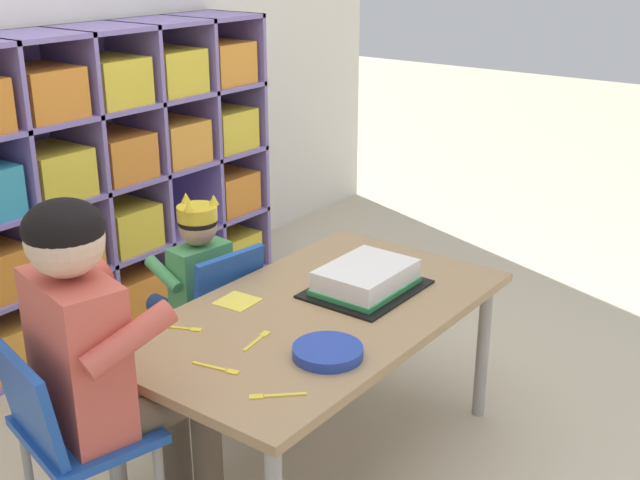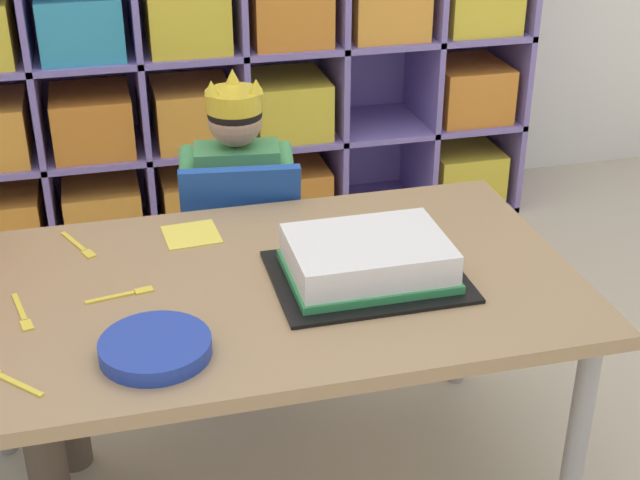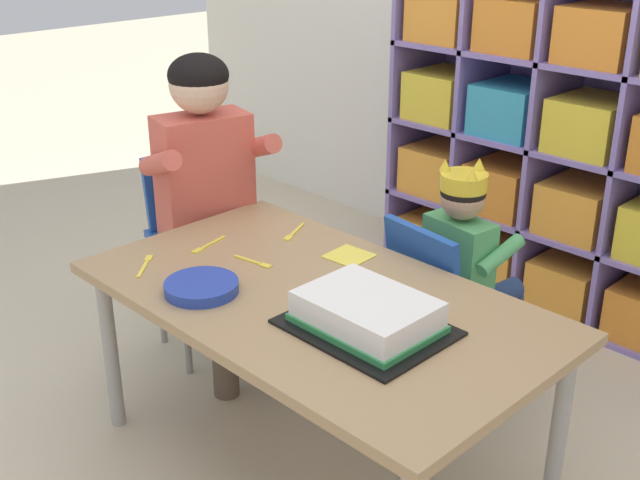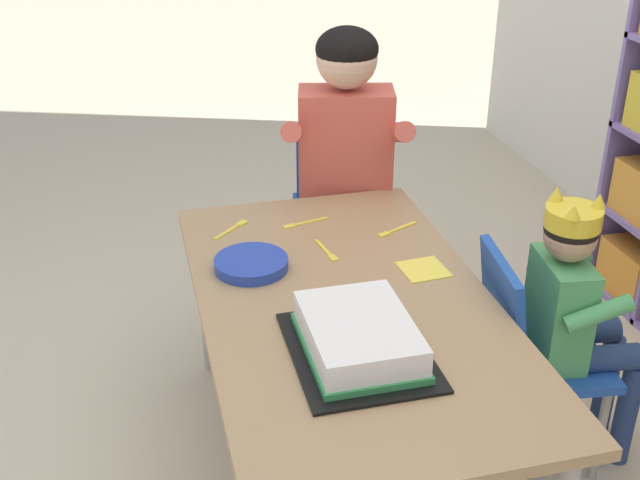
# 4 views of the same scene
# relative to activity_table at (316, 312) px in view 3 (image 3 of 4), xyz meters

# --- Properties ---
(ground) EXTENTS (16.00, 16.00, 0.00)m
(ground) POSITION_rel_activity_table_xyz_m (0.00, 0.00, -0.50)
(ground) COLOR beige
(storage_cubby_shelf) EXTENTS (1.97, 0.36, 1.28)m
(storage_cubby_shelf) POSITION_rel_activity_table_xyz_m (0.16, 1.37, 0.13)
(storage_cubby_shelf) COLOR #7F6BB2
(storage_cubby_shelf) RESTS_ON ground
(activity_table) EXTENTS (1.26, 0.71, 0.55)m
(activity_table) POSITION_rel_activity_table_xyz_m (0.00, 0.00, 0.00)
(activity_table) COLOR #A37F56
(activity_table) RESTS_ON ground
(classroom_chair_blue) EXTENTS (0.34, 0.36, 0.63)m
(classroom_chair_blue) POSITION_rel_activity_table_xyz_m (0.04, 0.49, -0.14)
(classroom_chair_blue) COLOR #1E4CA8
(classroom_chair_blue) RESTS_ON ground
(child_with_crown) EXTENTS (0.31, 0.32, 0.80)m
(child_with_crown) POSITION_rel_activity_table_xyz_m (0.06, 0.60, -0.01)
(child_with_crown) COLOR #4C9E5B
(child_with_crown) RESTS_ON ground
(classroom_chair_adult_side) EXTENTS (0.39, 0.41, 0.69)m
(classroom_chair_adult_side) POSITION_rel_activity_table_xyz_m (-0.78, 0.21, -0.06)
(classroom_chair_adult_side) COLOR #1E4CA8
(classroom_chair_adult_side) RESTS_ON ground
(adult_helper_seated) EXTENTS (0.47, 0.45, 1.05)m
(adult_helper_seated) POSITION_rel_activity_table_xyz_m (-0.67, 0.18, 0.15)
(adult_helper_seated) COLOR #D15647
(adult_helper_seated) RESTS_ON ground
(birthday_cake_on_tray) EXTENTS (0.38, 0.30, 0.09)m
(birthday_cake_on_tray) POSITION_rel_activity_table_xyz_m (0.21, -0.04, 0.09)
(birthday_cake_on_tray) COLOR black
(birthday_cake_on_tray) RESTS_ON activity_table
(paper_plate_stack) EXTENTS (0.19, 0.19, 0.03)m
(paper_plate_stack) POSITION_rel_activity_table_xyz_m (-0.22, -0.20, 0.07)
(paper_plate_stack) COLOR #233DA3
(paper_plate_stack) RESTS_ON activity_table
(paper_napkin_square) EXTENTS (0.12, 0.12, 0.00)m
(paper_napkin_square) POSITION_rel_activity_table_xyz_m (-0.11, 0.24, 0.05)
(paper_napkin_square) COLOR #F4DB4C
(paper_napkin_square) RESTS_ON activity_table
(fork_by_napkin) EXTENTS (0.05, 0.14, 0.00)m
(fork_by_napkin) POSITION_rel_activity_table_xyz_m (-0.45, -0.01, 0.05)
(fork_by_napkin) COLOR yellow
(fork_by_napkin) RESTS_ON activity_table
(fork_near_child_seat) EXTENTS (0.11, 0.11, 0.00)m
(fork_near_child_seat) POSITION_rel_activity_table_xyz_m (-0.47, -0.21, 0.05)
(fork_near_child_seat) COLOR yellow
(fork_near_child_seat) RESTS_ON activity_table
(fork_near_cake_tray) EXTENTS (0.13, 0.04, 0.00)m
(fork_near_cake_tray) POSITION_rel_activity_table_xyz_m (-0.26, 0.02, 0.05)
(fork_near_cake_tray) COLOR yellow
(fork_near_cake_tray) RESTS_ON activity_table
(fork_at_table_front_edge) EXTENTS (0.07, 0.14, 0.00)m
(fork_at_table_front_edge) POSITION_rel_activity_table_xyz_m (-0.34, 0.24, 0.05)
(fork_at_table_front_edge) COLOR yellow
(fork_at_table_front_edge) RESTS_ON activity_table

